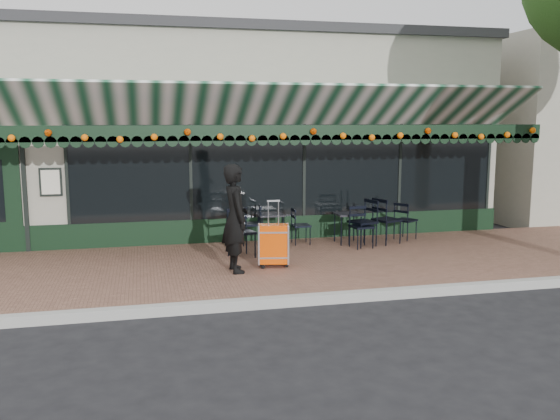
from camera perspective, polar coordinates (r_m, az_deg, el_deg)
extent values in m
plane|color=black|center=(8.84, 0.35, -9.09)|extent=(80.00, 80.00, 0.00)
cube|color=brown|center=(10.70, -2.16, -5.50)|extent=(18.00, 4.00, 0.15)
cube|color=#9E9E99|center=(8.74, 0.48, -8.78)|extent=(18.00, 0.16, 0.15)
cube|color=#A29D8C|center=(16.31, -6.28, 7.09)|extent=(12.00, 8.00, 4.50)
cube|color=black|center=(12.61, 1.44, 3.94)|extent=(9.20, 0.04, 2.00)
cube|color=silver|center=(12.30, -21.21, 2.52)|extent=(0.42, 0.04, 0.55)
cube|color=black|center=(10.88, -2.77, 7.43)|extent=(12.00, 0.03, 0.28)
cylinder|color=#F76607|center=(10.82, -2.71, 7.32)|extent=(11.60, 0.12, 0.12)
imported|color=black|center=(9.95, -4.32, -0.80)|extent=(0.50, 0.71, 1.82)
cube|color=#E04707|center=(10.33, -0.63, -3.27)|extent=(0.55, 0.38, 0.68)
cube|color=black|center=(10.42, -0.63, -5.27)|extent=(0.55, 0.38, 0.07)
cube|color=silver|center=(10.23, -0.64, -0.27)|extent=(0.23, 0.08, 0.42)
cube|color=black|center=(12.32, 6.55, -0.38)|extent=(0.51, 0.51, 0.03)
cylinder|color=black|center=(12.11, 5.92, -2.05)|extent=(0.03, 0.03, 0.60)
cylinder|color=black|center=(12.25, 7.80, -1.96)|extent=(0.03, 0.03, 0.60)
cylinder|color=black|center=(12.51, 5.28, -1.69)|extent=(0.03, 0.03, 0.60)
cylinder|color=black|center=(12.65, 7.11, -1.61)|extent=(0.03, 0.03, 0.60)
cube|color=black|center=(12.15, -0.92, -0.45)|extent=(0.51, 0.51, 0.03)
cylinder|color=black|center=(11.96, -1.70, -2.14)|extent=(0.03, 0.03, 0.60)
cylinder|color=black|center=(12.05, 0.29, -2.06)|extent=(0.03, 0.03, 0.60)
cylinder|color=black|center=(12.37, -2.10, -1.78)|extent=(0.03, 0.03, 0.60)
cylinder|color=black|center=(12.46, -0.17, -1.70)|extent=(0.03, 0.03, 0.60)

